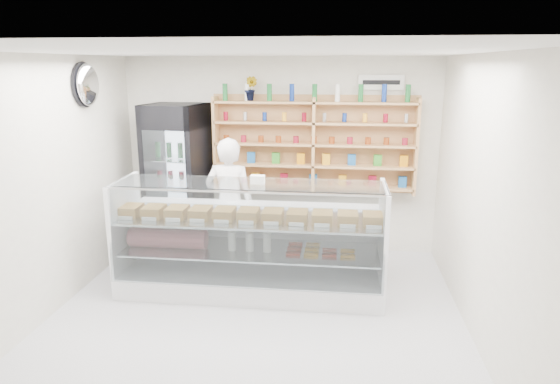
# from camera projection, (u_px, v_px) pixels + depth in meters

# --- Properties ---
(room) EXTENTS (5.00, 5.00, 5.00)m
(room) POSITION_uv_depth(u_px,v_px,m) (249.00, 201.00, 4.85)
(room) COLOR #BDBCC1
(room) RESTS_ON ground
(display_counter) EXTENTS (3.14, 0.94, 1.37)m
(display_counter) POSITION_uv_depth(u_px,v_px,m) (251.00, 262.00, 6.02)
(display_counter) COLOR white
(display_counter) RESTS_ON floor
(shop_worker) EXTENTS (0.66, 0.45, 1.78)m
(shop_worker) POSITION_uv_depth(u_px,v_px,m) (230.00, 204.00, 6.60)
(shop_worker) COLOR silver
(shop_worker) RESTS_ON floor
(drinks_cooler) EXTENTS (0.88, 0.86, 2.16)m
(drinks_cooler) POSITION_uv_depth(u_px,v_px,m) (178.00, 180.00, 7.14)
(drinks_cooler) COLOR black
(drinks_cooler) RESTS_ON floor
(wall_shelving) EXTENTS (2.84, 0.28, 1.33)m
(wall_shelving) POSITION_uv_depth(u_px,v_px,m) (314.00, 145.00, 6.99)
(wall_shelving) COLOR tan
(wall_shelving) RESTS_ON back_wall
(potted_plant) EXTENTS (0.22, 0.20, 0.34)m
(potted_plant) POSITION_uv_depth(u_px,v_px,m) (251.00, 88.00, 6.90)
(potted_plant) COLOR #1E6626
(potted_plant) RESTS_ON wall_shelving
(security_mirror) EXTENTS (0.15, 0.50, 0.50)m
(security_mirror) POSITION_uv_depth(u_px,v_px,m) (88.00, 85.00, 5.99)
(security_mirror) COLOR silver
(security_mirror) RESTS_ON left_wall
(wall_sign) EXTENTS (0.62, 0.03, 0.20)m
(wall_sign) POSITION_uv_depth(u_px,v_px,m) (381.00, 82.00, 6.80)
(wall_sign) COLOR white
(wall_sign) RESTS_ON back_wall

